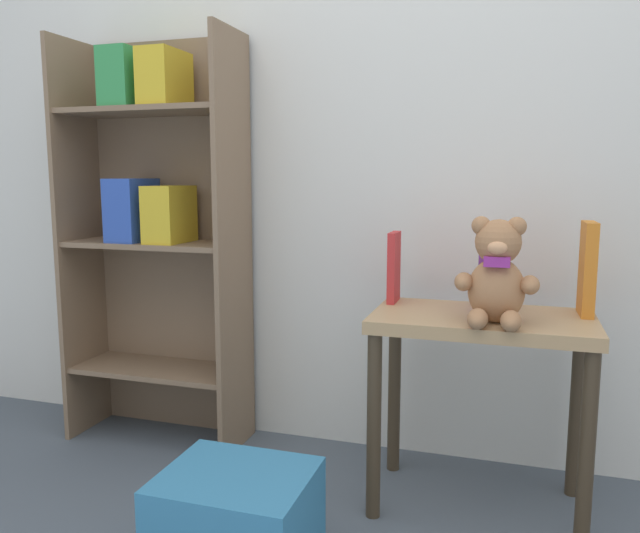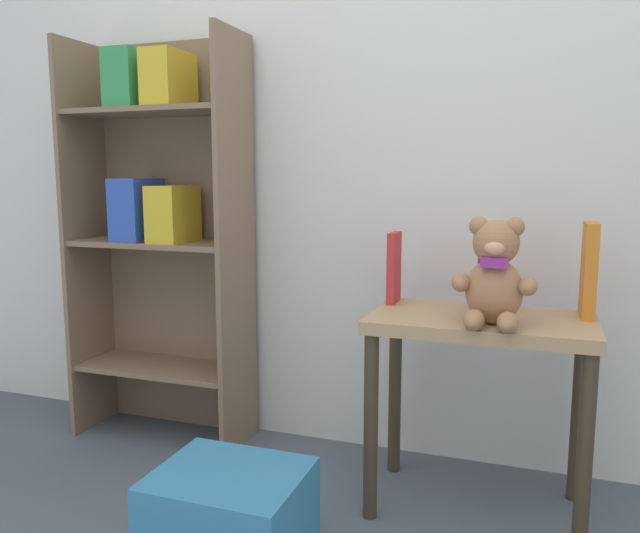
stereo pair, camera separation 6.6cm
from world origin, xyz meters
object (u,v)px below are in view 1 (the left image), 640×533
object	(u,v)px
bookshelf_side	(158,215)
book_standing_orange	(588,269)
display_table	(481,351)
teddy_bear	(497,275)
storage_bin	(237,523)
book_standing_red	(394,267)
book_standing_purple	(486,272)

from	to	relation	value
bookshelf_side	book_standing_orange	xyz separation A→B (m)	(1.41, -0.09, -0.12)
display_table	teddy_bear	distance (m)	0.25
bookshelf_side	storage_bin	bearing A→B (deg)	-47.97
teddy_bear	book_standing_red	bearing A→B (deg)	147.18
display_table	storage_bin	size ratio (longest dim) A/B	1.70
storage_bin	book_standing_red	bearing A→B (deg)	66.54
display_table	book_standing_orange	size ratio (longest dim) A/B	2.33
book_standing_purple	book_standing_orange	distance (m)	0.27
book_standing_red	book_standing_orange	xyz separation A→B (m)	(0.55, -0.02, 0.02)
book_standing_orange	storage_bin	world-z (taller)	book_standing_orange
book_standing_orange	teddy_bear	bearing A→B (deg)	-143.75
book_standing_orange	storage_bin	bearing A→B (deg)	-145.66
teddy_bear	storage_bin	size ratio (longest dim) A/B	0.79
display_table	book_standing_red	xyz separation A→B (m)	(-0.27, 0.11, 0.21)
book_standing_orange	book_standing_purple	bearing A→B (deg)	178.20
display_table	book_standing_purple	distance (m)	0.23
bookshelf_side	book_standing_red	distance (m)	0.88
display_table	book_standing_red	distance (m)	0.36
teddy_bear	book_standing_orange	distance (m)	0.30
book_standing_purple	bookshelf_side	bearing A→B (deg)	173.55
bookshelf_side	storage_bin	world-z (taller)	bookshelf_side
book_standing_red	book_standing_purple	xyz separation A→B (m)	(0.27, -0.01, -0.00)
book_standing_red	storage_bin	xyz separation A→B (m)	(-0.26, -0.60, -0.55)
book_standing_red	storage_bin	size ratio (longest dim) A/B	0.61
teddy_bear	storage_bin	world-z (taller)	teddy_bear
display_table	book_standing_red	size ratio (longest dim) A/B	2.81
book_standing_red	book_standing_orange	distance (m)	0.55
book_standing_red	bookshelf_side	bearing A→B (deg)	174.75
display_table	teddy_bear	size ratio (longest dim) A/B	2.15
book_standing_red	book_standing_purple	distance (m)	0.27
teddy_bear	book_standing_purple	world-z (taller)	teddy_bear
bookshelf_side	teddy_bear	distance (m)	1.21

